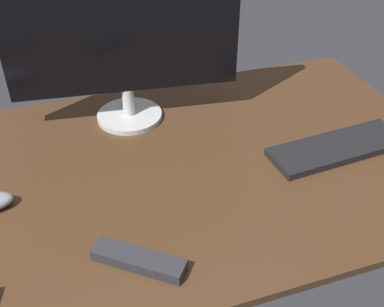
# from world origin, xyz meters

# --- Properties ---
(desk) EXTENTS (1.40, 0.84, 0.02)m
(desk) POSITION_xyz_m (0.00, 0.00, 0.01)
(desk) COLOR #4C301C
(desk) RESTS_ON ground
(monitor) EXTENTS (0.61, 0.18, 0.44)m
(monitor) POSITION_xyz_m (-0.07, 0.26, 0.27)
(monitor) COLOR silver
(monitor) RESTS_ON desk
(keyboard) EXTENTS (0.37, 0.14, 0.02)m
(keyboard) POSITION_xyz_m (0.41, -0.07, 0.03)
(keyboard) COLOR black
(keyboard) RESTS_ON desk
(tv_remote) EXTENTS (0.18, 0.15, 0.02)m
(tv_remote) POSITION_xyz_m (-0.17, -0.27, 0.03)
(tv_remote) COLOR #2D2D33
(tv_remote) RESTS_ON desk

